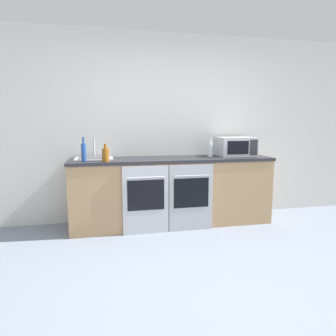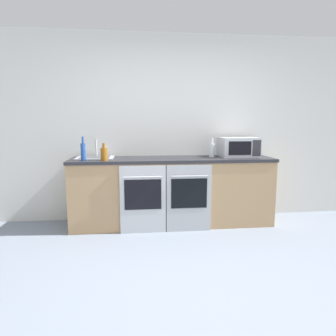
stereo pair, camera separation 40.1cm
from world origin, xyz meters
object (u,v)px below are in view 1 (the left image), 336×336
object	(u,v)px
bottle_blue	(84,152)
sink	(94,158)
bottle_amber	(105,155)
microwave	(236,147)
oven_left	(146,200)
oven_right	(191,197)
bottle_clear	(210,149)

from	to	relation	value
bottle_blue	sink	bearing A→B (deg)	67.14
bottle_amber	bottle_blue	bearing A→B (deg)	174.38
microwave	bottle_amber	size ratio (longest dim) A/B	2.36
bottle_amber	oven_left	bearing A→B (deg)	-12.92
oven_right	bottle_blue	world-z (taller)	bottle_blue
sink	bottle_amber	bearing A→B (deg)	-62.81
bottle_clear	bottle_blue	bearing A→B (deg)	-172.47
bottle_blue	bottle_clear	distance (m)	1.69
oven_left	sink	world-z (taller)	sink
bottle_amber	bottle_clear	xyz separation A→B (m)	(1.43, 0.25, 0.02)
bottle_amber	sink	distance (m)	0.33
oven_left	microwave	xyz separation A→B (m)	(1.34, 0.37, 0.61)
bottle_blue	bottle_amber	distance (m)	0.26
bottle_amber	bottle_clear	distance (m)	1.45
sink	bottle_clear	bearing A→B (deg)	-1.29
bottle_amber	bottle_clear	size ratio (longest dim) A/B	0.83
microwave	bottle_clear	bearing A→B (deg)	-177.02
oven_right	sink	bearing A→B (deg)	161.91
oven_right	bottle_clear	world-z (taller)	bottle_clear
oven_right	microwave	distance (m)	1.04
bottle_amber	microwave	bearing A→B (deg)	8.39
bottle_blue	microwave	bearing A→B (deg)	6.69
oven_left	sink	xyz separation A→B (m)	(-0.61, 0.39, 0.49)
bottle_clear	sink	bearing A→B (deg)	178.71
microwave	bottle_amber	xyz separation A→B (m)	(-1.81, -0.27, -0.05)
oven_left	sink	distance (m)	0.88
microwave	bottle_clear	size ratio (longest dim) A/B	1.97
bottle_blue	sink	distance (m)	0.30
oven_left	bottle_amber	size ratio (longest dim) A/B	3.96
oven_right	bottle_amber	xyz separation A→B (m)	(-1.05, 0.11, 0.56)
microwave	bottle_clear	world-z (taller)	microwave
oven_right	microwave	xyz separation A→B (m)	(0.76, 0.37, 0.61)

